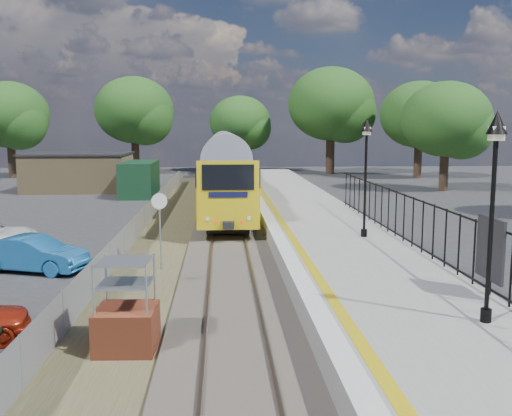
{
  "coord_description": "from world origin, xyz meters",
  "views": [
    {
      "loc": [
        -0.3,
        -15.75,
        5.13
      ],
      "look_at": [
        1.07,
        6.51,
        2.0
      ],
      "focal_mm": 40.0,
      "sensor_mm": 36.0,
      "label": 1
    }
  ],
  "objects": [
    {
      "name": "wire_fence",
      "position": [
        -4.2,
        12.0,
        0.6
      ],
      "size": [
        0.06,
        52.0,
        1.2
      ],
      "color": "#999EA3",
      "rests_on": "ground"
    },
    {
      "name": "ground",
      "position": [
        0.0,
        0.0,
        0.0
      ],
      "size": [
        120.0,
        120.0,
        0.0
      ],
      "primitive_type": "plane",
      "color": "#2D2D30",
      "rests_on": "ground"
    },
    {
      "name": "track_bed",
      "position": [
        -0.47,
        9.67,
        0.09
      ],
      "size": [
        5.9,
        80.0,
        0.29
      ],
      "color": "#473F38",
      "rests_on": "ground"
    },
    {
      "name": "tree_line",
      "position": [
        1.4,
        42.0,
        6.61
      ],
      "size": [
        56.8,
        43.8,
        11.88
      ],
      "color": "#332319",
      "rests_on": "ground"
    },
    {
      "name": "victorian_lamp_south",
      "position": [
        5.5,
        -4.0,
        4.3
      ],
      "size": [
        0.44,
        0.44,
        4.6
      ],
      "color": "black",
      "rests_on": "platform"
    },
    {
      "name": "platform_edge",
      "position": [
        2.14,
        8.0,
        0.9
      ],
      "size": [
        0.9,
        70.0,
        0.01
      ],
      "color": "silver",
      "rests_on": "platform"
    },
    {
      "name": "train",
      "position": [
        0.0,
        29.16,
        2.34
      ],
      "size": [
        2.82,
        40.83,
        3.51
      ],
      "color": "gold",
      "rests_on": "ground"
    },
    {
      "name": "car_blue",
      "position": [
        -7.06,
        4.74,
        0.65
      ],
      "size": [
        4.16,
        2.5,
        1.3
      ],
      "primitive_type": "imported",
      "rotation": [
        0.0,
        0.0,
        1.26
      ],
      "color": "#185895",
      "rests_on": "ground"
    },
    {
      "name": "platform",
      "position": [
        4.2,
        8.0,
        0.45
      ],
      "size": [
        5.0,
        70.0,
        0.9
      ],
      "primitive_type": "cube",
      "color": "gray",
      "rests_on": "ground"
    },
    {
      "name": "palisade_fence",
      "position": [
        6.55,
        2.24,
        1.84
      ],
      "size": [
        0.12,
        26.0,
        2.0
      ],
      "color": "black",
      "rests_on": "platform"
    },
    {
      "name": "victorian_lamp_north",
      "position": [
        5.3,
        6.0,
        4.3
      ],
      "size": [
        0.44,
        0.44,
        4.6
      ],
      "color": "black",
      "rests_on": "platform"
    },
    {
      "name": "brick_plinth",
      "position": [
        -2.5,
        -2.97,
        1.05
      ],
      "size": [
        1.41,
        1.41,
        2.19
      ],
      "rotation": [
        0.0,
        0.0,
        -0.04
      ],
      "color": "#964126",
      "rests_on": "ground"
    },
    {
      "name": "outbuilding",
      "position": [
        -10.91,
        31.21,
        1.52
      ],
      "size": [
        10.8,
        10.1,
        3.12
      ],
      "color": "#907951",
      "rests_on": "ground"
    },
    {
      "name": "speed_sign",
      "position": [
        -2.5,
        4.53,
        1.94
      ],
      "size": [
        0.55,
        0.2,
        2.84
      ],
      "rotation": [
        0.0,
        0.0,
        0.31
      ],
      "color": "#999EA3",
      "rests_on": "ground"
    }
  ]
}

